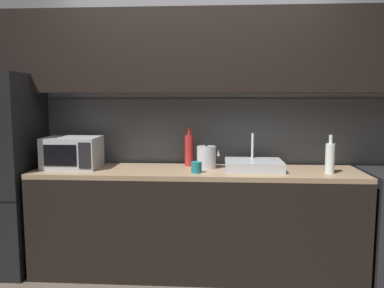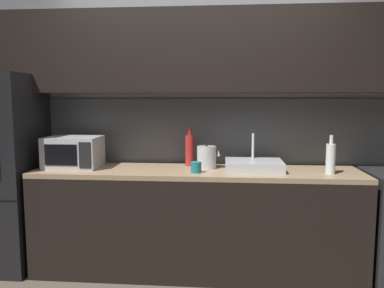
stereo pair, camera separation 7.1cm
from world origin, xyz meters
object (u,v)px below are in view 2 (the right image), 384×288
object	(u,v)px
kettle	(207,157)
mug_teal	(196,167)
wine_bottle_clear	(331,158)
wine_bottle_red	(190,150)
microwave	(74,152)

from	to	relation	value
kettle	mug_teal	size ratio (longest dim) A/B	2.42
wine_bottle_clear	wine_bottle_red	size ratio (longest dim) A/B	0.90
kettle	wine_bottle_clear	distance (m)	1.01
kettle	mug_teal	world-z (taller)	kettle
microwave	mug_teal	size ratio (longest dim) A/B	5.14
microwave	wine_bottle_clear	distance (m)	2.16
kettle	wine_bottle_clear	size ratio (longest dim) A/B	0.69
microwave	wine_bottle_red	xyz separation A→B (m)	(1.00, 0.17, 0.01)
mug_teal	wine_bottle_clear	bearing A→B (deg)	2.38
mug_teal	kettle	bearing A→B (deg)	69.99
wine_bottle_clear	wine_bottle_red	world-z (taller)	wine_bottle_red
wine_bottle_red	mug_teal	world-z (taller)	wine_bottle_red
microwave	mug_teal	xyz separation A→B (m)	(1.09, -0.15, -0.09)
wine_bottle_red	mug_teal	xyz separation A→B (m)	(0.08, -0.32, -0.10)
microwave	wine_bottle_red	size ratio (longest dim) A/B	1.33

